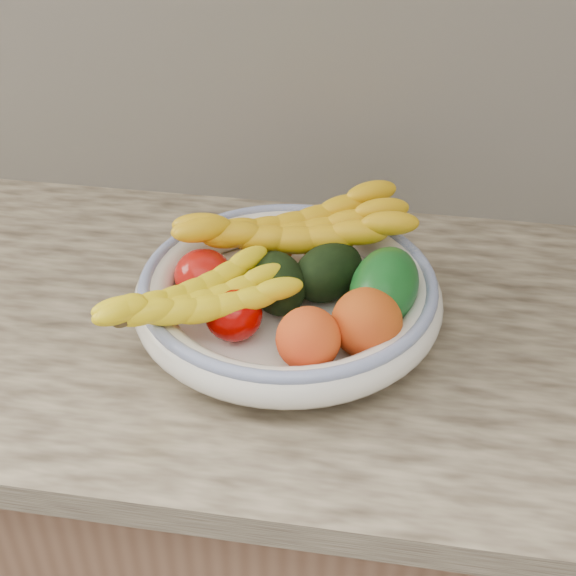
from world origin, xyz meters
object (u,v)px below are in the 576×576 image
(green_mango, at_px, (384,287))
(banana_bunch_front, at_px, (196,304))
(banana_bunch_back, at_px, (293,236))
(fruit_bowl, at_px, (288,295))

(green_mango, relative_size, banana_bunch_front, 0.49)
(banana_bunch_back, bearing_deg, banana_bunch_front, -140.91)
(banana_bunch_front, bearing_deg, banana_bunch_back, 19.86)
(fruit_bowl, bearing_deg, banana_bunch_back, 94.79)
(green_mango, bearing_deg, banana_bunch_back, 155.71)
(fruit_bowl, distance_m, banana_bunch_back, 0.09)
(banana_bunch_back, distance_m, banana_bunch_front, 0.18)
(banana_bunch_back, bearing_deg, green_mango, -54.07)
(banana_bunch_front, bearing_deg, fruit_bowl, -1.01)
(green_mango, bearing_deg, banana_bunch_front, -151.64)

